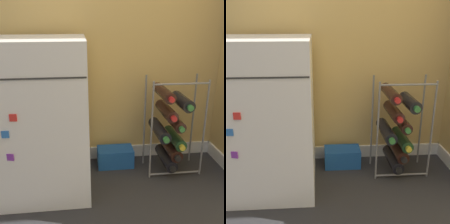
# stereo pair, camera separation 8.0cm
# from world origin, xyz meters

# --- Properties ---
(ground_plane) EXTENTS (14.00, 14.00, 0.00)m
(ground_plane) POSITION_xyz_m (0.00, 0.00, 0.00)
(ground_plane) COLOR #28282B
(mini_fridge) EXTENTS (0.53, 0.55, 0.91)m
(mini_fridge) POSITION_xyz_m (-0.42, 0.35, 0.45)
(mini_fridge) COLOR white
(mini_fridge) RESTS_ON ground_plane
(wine_rack) EXTENTS (0.36, 0.33, 0.65)m
(wine_rack) POSITION_xyz_m (0.38, 0.45, 0.32)
(wine_rack) COLOR slate
(wine_rack) RESTS_ON ground_plane
(soda_box) EXTENTS (0.25, 0.15, 0.13)m
(soda_box) POSITION_xyz_m (0.03, 0.55, 0.06)
(soda_box) COLOR #194C9E
(soda_box) RESTS_ON ground_plane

